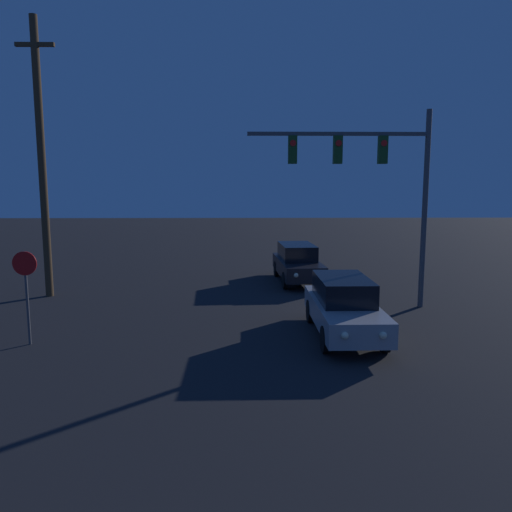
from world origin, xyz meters
The scene contains 5 objects.
car_near centered at (2.40, 12.13, 0.83)m, with size 1.70×4.63×1.60m.
car_far centered at (1.88, 19.78, 0.83)m, with size 1.92×4.69×1.60m.
traffic_signal_mast centered at (3.92, 15.28, 4.53)m, with size 6.00×0.30×6.56m.
stop_sign centered at (-5.96, 11.42, 1.68)m, with size 0.62×0.07×2.46m.
utility_pole centered at (-7.68, 17.15, 5.13)m, with size 1.36×0.28×9.99m.
Camera 1 is at (-0.24, -1.27, 4.18)m, focal length 35.00 mm.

